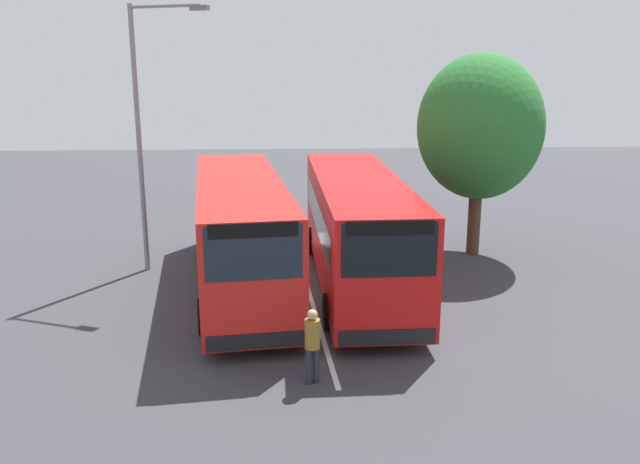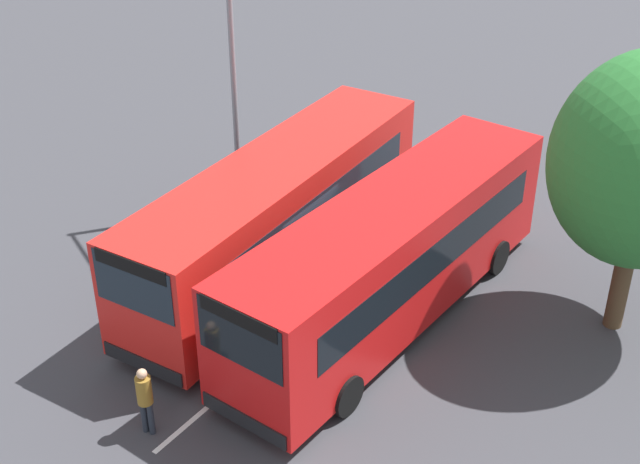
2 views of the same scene
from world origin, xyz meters
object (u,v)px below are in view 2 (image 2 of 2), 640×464
object	(u,v)px
bus_far_left	(277,213)
pedestrian	(145,396)
bus_center_left	(391,256)
street_lamp	(236,60)

from	to	relation	value
bus_far_left	pedestrian	bearing A→B (deg)	9.58
pedestrian	bus_center_left	bearing A→B (deg)	-29.40
bus_far_left	bus_center_left	xyz separation A→B (m)	(-0.10, 3.44, 0.00)
bus_center_left	pedestrian	world-z (taller)	bus_center_left
bus_far_left	pedestrian	distance (m)	6.52
bus_far_left	pedestrian	size ratio (longest dim) A/B	6.66
bus_far_left	street_lamp	world-z (taller)	street_lamp
street_lamp	bus_far_left	bearing A→B (deg)	-10.27
street_lamp	pedestrian	bearing A→B (deg)	-37.74
bus_center_left	street_lamp	distance (m)	7.21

